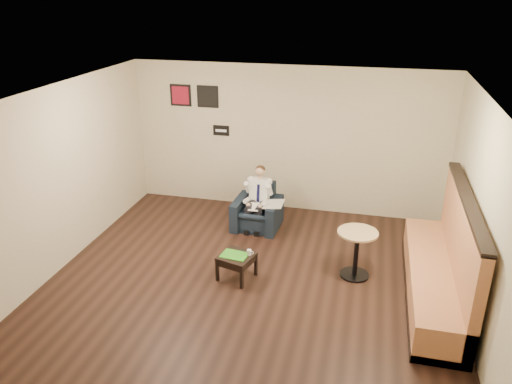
% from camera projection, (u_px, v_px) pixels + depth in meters
% --- Properties ---
extents(ground, '(6.00, 6.00, 0.00)m').
position_uv_depth(ground, '(248.00, 289.00, 7.32)').
color(ground, black).
rests_on(ground, ground).
extents(wall_back, '(6.00, 0.02, 2.80)m').
position_uv_depth(wall_back, '(287.00, 140.00, 9.47)').
color(wall_back, beige).
rests_on(wall_back, ground).
extents(wall_front, '(6.00, 0.02, 2.80)m').
position_uv_depth(wall_front, '(156.00, 345.00, 4.09)').
color(wall_front, beige).
rests_on(wall_front, ground).
extents(wall_left, '(0.02, 6.00, 2.80)m').
position_uv_depth(wall_left, '(53.00, 182.00, 7.43)').
color(wall_left, beige).
rests_on(wall_left, ground).
extents(wall_right, '(0.02, 6.00, 2.80)m').
position_uv_depth(wall_right, '(483.00, 224.00, 6.13)').
color(wall_right, beige).
rests_on(wall_right, ground).
extents(ceiling, '(6.00, 6.00, 0.02)m').
position_uv_depth(ceiling, '(247.00, 99.00, 6.24)').
color(ceiling, white).
rests_on(ceiling, wall_back).
extents(seating_sign, '(0.32, 0.02, 0.20)m').
position_uv_depth(seating_sign, '(221.00, 130.00, 9.70)').
color(seating_sign, black).
rests_on(seating_sign, wall_back).
extents(art_print_left, '(0.42, 0.03, 0.42)m').
position_uv_depth(art_print_left, '(181.00, 95.00, 9.62)').
color(art_print_left, maroon).
rests_on(art_print_left, wall_back).
extents(art_print_right, '(0.42, 0.03, 0.42)m').
position_uv_depth(art_print_right, '(208.00, 97.00, 9.50)').
color(art_print_right, black).
rests_on(art_print_right, wall_back).
extents(armchair, '(0.84, 0.84, 0.79)m').
position_uv_depth(armchair, '(257.00, 207.00, 9.04)').
color(armchair, black).
rests_on(armchair, ground).
extents(seated_man, '(0.54, 0.79, 1.08)m').
position_uv_depth(seated_man, '(256.00, 202.00, 8.89)').
color(seated_man, white).
rests_on(seated_man, armchair).
extents(lap_papers, '(0.19, 0.26, 0.01)m').
position_uv_depth(lap_papers, '(254.00, 207.00, 8.84)').
color(lap_papers, white).
rests_on(lap_papers, seated_man).
extents(newspaper, '(0.35, 0.43, 0.01)m').
position_uv_depth(newspaper, '(274.00, 204.00, 8.83)').
color(newspaper, silver).
rests_on(newspaper, armchair).
extents(side_table, '(0.59, 0.59, 0.39)m').
position_uv_depth(side_table, '(237.00, 267.00, 7.52)').
color(side_table, black).
rests_on(side_table, ground).
extents(green_folder, '(0.42, 0.33, 0.01)m').
position_uv_depth(green_folder, '(235.00, 255.00, 7.44)').
color(green_folder, green).
rests_on(green_folder, side_table).
extents(coffee_mug, '(0.09, 0.09, 0.08)m').
position_uv_depth(coffee_mug, '(249.00, 252.00, 7.44)').
color(coffee_mug, white).
rests_on(coffee_mug, side_table).
extents(smartphone, '(0.14, 0.11, 0.01)m').
position_uv_depth(smartphone, '(244.00, 252.00, 7.53)').
color(smartphone, black).
rests_on(smartphone, side_table).
extents(banquette, '(0.71, 2.97, 1.52)m').
position_uv_depth(banquette, '(438.00, 250.00, 6.85)').
color(banquette, '#B26D45').
rests_on(banquette, ground).
extents(cafe_table, '(0.63, 0.63, 0.75)m').
position_uv_depth(cafe_table, '(356.00, 254.00, 7.51)').
color(cafe_table, tan).
rests_on(cafe_table, ground).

